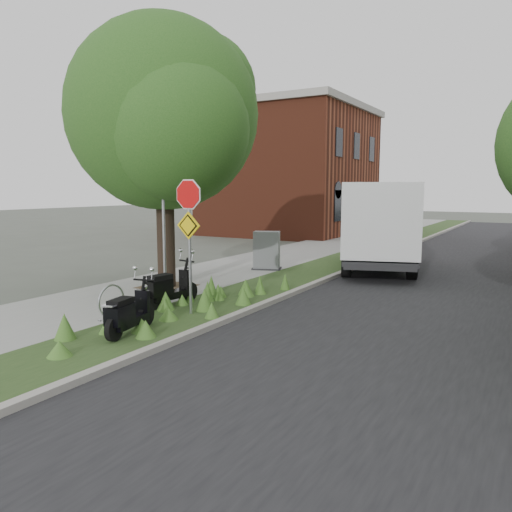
{
  "coord_description": "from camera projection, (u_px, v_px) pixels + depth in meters",
  "views": [
    {
      "loc": [
        5.63,
        -8.37,
        3.01
      ],
      "look_at": [
        -0.72,
        2.43,
        1.3
      ],
      "focal_mm": 35.0,
      "sensor_mm": 36.0,
      "label": 1
    }
  ],
  "objects": [
    {
      "name": "ground",
      "position": [
        227.0,
        334.0,
        10.38
      ],
      "size": [
        120.0,
        120.0,
        0.0
      ],
      "primitive_type": "plane",
      "color": "#4C5147",
      "rests_on": "ground"
    },
    {
      "name": "sidewalk_near",
      "position": [
        275.0,
        259.0,
        21.05
      ],
      "size": [
        3.5,
        60.0,
        0.12
      ],
      "primitive_type": "cube",
      "color": "gray",
      "rests_on": "ground"
    },
    {
      "name": "verge",
      "position": [
        336.0,
        263.0,
        19.67
      ],
      "size": [
        2.0,
        60.0,
        0.12
      ],
      "primitive_type": "cube",
      "color": "#253F1B",
      "rests_on": "ground"
    },
    {
      "name": "kerb_near",
      "position": [
        361.0,
        265.0,
        19.16
      ],
      "size": [
        0.2,
        60.0,
        0.13
      ],
      "primitive_type": "cube",
      "color": "#9E9991",
      "rests_on": "ground"
    },
    {
      "name": "road",
      "position": [
        457.0,
        275.0,
        17.41
      ],
      "size": [
        7.0,
        60.0,
        0.01
      ],
      "primitive_type": "cube",
      "color": "black",
      "rests_on": "ground"
    },
    {
      "name": "street_tree_main",
      "position": [
        162.0,
        125.0,
        14.23
      ],
      "size": [
        6.21,
        5.54,
        7.66
      ],
      "color": "black",
      "rests_on": "ground"
    },
    {
      "name": "bare_post",
      "position": [
        164.0,
        222.0,
        13.24
      ],
      "size": [
        0.08,
        0.08,
        4.0
      ],
      "color": "#A5A8AD",
      "rests_on": "ground"
    },
    {
      "name": "bike_hoop",
      "position": [
        111.0,
        301.0,
        11.16
      ],
      "size": [
        0.06,
        0.78,
        0.77
      ],
      "color": "#A5A8AD",
      "rests_on": "ground"
    },
    {
      "name": "sign_assembly",
      "position": [
        189.0,
        219.0,
        11.27
      ],
      "size": [
        0.94,
        0.08,
        3.22
      ],
      "color": "#A5A8AD",
      "rests_on": "ground"
    },
    {
      "name": "brick_building",
      "position": [
        291.0,
        170.0,
        33.37
      ],
      "size": [
        9.4,
        10.4,
        8.3
      ],
      "color": "maroon",
      "rests_on": "ground"
    },
    {
      "name": "scooter_near",
      "position": [
        165.0,
        291.0,
        12.15
      ],
      "size": [
        0.5,
        1.72,
        0.82
      ],
      "color": "black",
      "rests_on": "ground"
    },
    {
      "name": "scooter_far",
      "position": [
        126.0,
        317.0,
        9.8
      ],
      "size": [
        0.54,
        1.61,
        0.77
      ],
      "color": "black",
      "rests_on": "ground"
    },
    {
      "name": "box_truck",
      "position": [
        379.0,
        222.0,
        18.06
      ],
      "size": [
        4.07,
        6.44,
        2.73
      ],
      "color": "#262628",
      "rests_on": "ground"
    },
    {
      "name": "utility_cabinet",
      "position": [
        267.0,
        251.0,
        17.87
      ],
      "size": [
        1.2,
        1.0,
        1.36
      ],
      "color": "#262628",
      "rests_on": "ground"
    }
  ]
}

